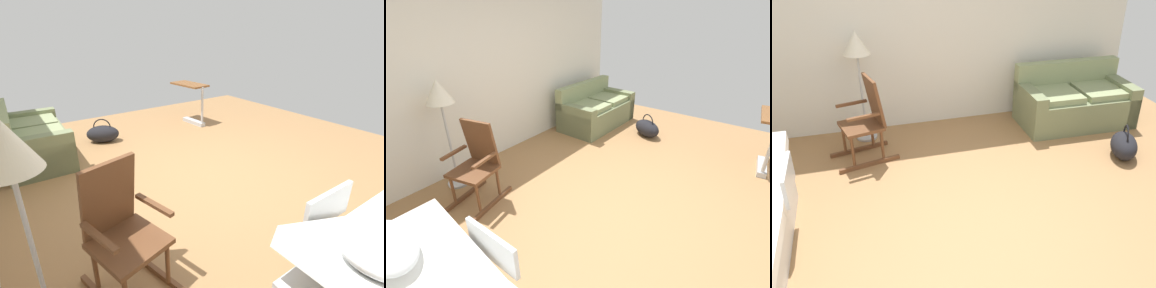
{
  "view_description": "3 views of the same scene",
  "coord_description": "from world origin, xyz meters",
  "views": [
    {
      "loc": [
        -2.63,
        2.18,
        1.87
      ],
      "look_at": [
        -0.25,
        0.48,
        0.67
      ],
      "focal_mm": 26.03,
      "sensor_mm": 36.0,
      "label": 1
    },
    {
      "loc": [
        -2.63,
        -1.11,
        2.25
      ],
      "look_at": [
        -0.18,
        0.73,
        0.72
      ],
      "focal_mm": 26.09,
      "sensor_mm": 36.0,
      "label": 2
    },
    {
      "loc": [
        -1.16,
        -3.14,
        2.69
      ],
      "look_at": [
        -0.1,
        0.53,
        0.62
      ],
      "focal_mm": 39.16,
      "sensor_mm": 36.0,
      "label": 3
    }
  ],
  "objects": [
    {
      "name": "duffel_bag",
      "position": [
        2.08,
        0.77,
        0.15
      ],
      "size": [
        0.54,
        0.64,
        0.43
      ],
      "color": "black",
      "rests_on": "ground"
    },
    {
      "name": "back_wall",
      "position": [
        0.0,
        2.53,
        1.35
      ],
      "size": [
        6.07,
        0.1,
        2.7
      ],
      "primitive_type": "cube",
      "color": "silver",
      "rests_on": "ground"
    },
    {
      "name": "floor_lamp",
      "position": [
        -1.02,
        2.2,
        1.23
      ],
      "size": [
        0.34,
        0.34,
        1.48
      ],
      "color": "#B2B5BA",
      "rests_on": "ground"
    },
    {
      "name": "rocking_chair",
      "position": [
        -1.02,
        1.65,
        0.5
      ],
      "size": [
        0.85,
        0.64,
        1.05
      ],
      "color": "brown",
      "rests_on": "ground"
    },
    {
      "name": "couch",
      "position": [
        1.97,
        1.87,
        0.31
      ],
      "size": [
        1.62,
        0.89,
        0.85
      ],
      "color": "#737D57",
      "rests_on": "ground"
    },
    {
      "name": "ground_plane",
      "position": [
        0.0,
        0.0,
        0.0
      ],
      "size": [
        7.33,
        7.33,
        0.0
      ],
      "primitive_type": "plane",
      "color": "#9E7247"
    }
  ]
}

